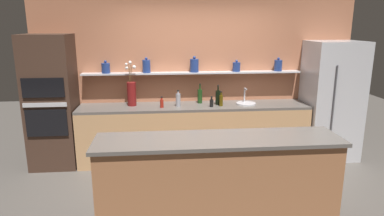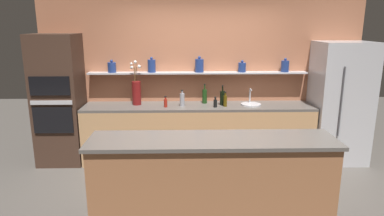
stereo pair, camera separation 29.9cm
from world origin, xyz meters
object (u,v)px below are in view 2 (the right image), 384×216
bottle_spirit_3 (182,99)px  bottle_wine_5 (205,96)px  flower_vase (136,91)px  bottle_sauce_2 (215,103)px  refrigerator (340,103)px  bottle_oil_1 (225,101)px  bottle_wine_0 (222,98)px  bottle_sauce_4 (166,103)px  sink_fixture (251,103)px  oven_tower (59,100)px

bottle_spirit_3 → bottle_wine_5: bottle_wine_5 is taller
flower_vase → bottle_sauce_2: size_ratio=4.24×
refrigerator → bottle_oil_1: refrigerator is taller
bottle_wine_0 → bottle_spirit_3: bearing=-175.4°
refrigerator → bottle_sauce_4: size_ratio=11.04×
bottle_wine_0 → bottle_oil_1: 0.11m
refrigerator → bottle_wine_5: bearing=175.1°
bottle_wine_0 → bottle_sauce_2: (-0.13, -0.15, -0.05)m
flower_vase → sink_fixture: flower_vase is taller
bottle_sauce_4 → bottle_oil_1: bearing=1.1°
sink_fixture → bottle_wine_5: 0.75m
oven_tower → sink_fixture: size_ratio=6.49×
bottle_sauce_2 → bottle_sauce_4: bottle_sauce_4 is taller
bottle_wine_5 → bottle_spirit_3: bearing=-153.3°
bottle_sauce_2 → bottle_spirit_3: bottle_spirit_3 is taller
bottle_wine_0 → oven_tower: bearing=-179.6°
oven_tower → flower_vase: 1.21m
flower_vase → bottle_sauce_4: size_ratio=4.03×
bottle_oil_1 → bottle_wine_5: size_ratio=0.73×
flower_vase → bottle_sauce_4: flower_vase is taller
bottle_oil_1 → bottle_wine_5: bearing=142.7°
sink_fixture → bottle_wine_5: bearing=169.5°
bottle_wine_0 → sink_fixture: bearing=-0.5°
bottle_wine_0 → bottle_sauce_2: bearing=-130.5°
flower_vase → bottle_sauce_2: flower_vase is taller
bottle_oil_1 → bottle_wine_5: 0.39m
bottle_sauce_4 → sink_fixture: bearing=5.0°
flower_vase → bottle_wine_0: bearing=-2.6°
sink_fixture → bottle_spirit_3: bearing=-177.5°
oven_tower → bottle_spirit_3: (1.93, -0.04, 0.01)m
refrigerator → bottle_spirit_3: (-2.51, 0.00, 0.07)m
flower_vase → bottle_wine_0: (1.37, -0.06, -0.10)m
flower_vase → bottle_oil_1: 1.41m
bottle_spirit_3 → bottle_sauce_4: bottle_spirit_3 is taller
bottle_wine_0 → flower_vase: bearing=177.4°
bottle_sauce_4 → bottle_wine_5: bottle_wine_5 is taller
refrigerator → bottle_sauce_2: size_ratio=11.61×
sink_fixture → bottle_wine_0: (-0.46, 0.00, 0.10)m
flower_vase → bottle_spirit_3: flower_vase is taller
oven_tower → bottle_wine_5: 2.30m
bottle_sauce_4 → refrigerator: bearing=1.4°
sink_fixture → bottle_sauce_2: 0.60m
sink_fixture → bottle_oil_1: 0.44m
oven_tower → sink_fixture: bearing=0.2°
bottle_sauce_2 → bottle_wine_5: bottle_wine_5 is taller
bottle_spirit_3 → bottle_wine_5: 0.41m
oven_tower → bottle_wine_0: 2.57m
refrigerator → bottle_oil_1: bearing=-178.4°
bottle_oil_1 → bottle_spirit_3: bearing=175.6°
sink_fixture → bottle_sauce_4: bearing=-175.0°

